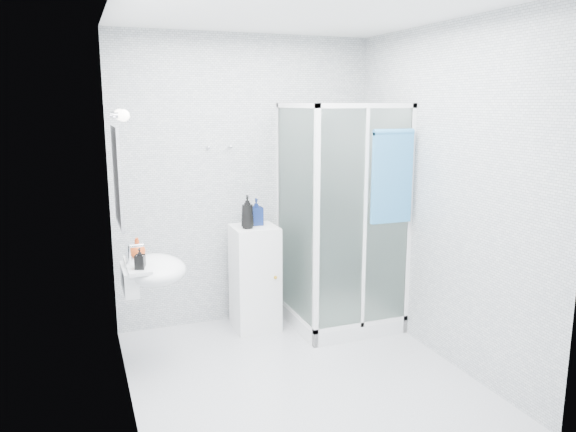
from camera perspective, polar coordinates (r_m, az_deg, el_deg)
name	(u,v)px	position (r m, az deg, el deg)	size (l,w,h in m)	color
room	(299,205)	(3.93, 1.14, 1.15)	(2.40, 2.60, 2.60)	silver
shower_enclosure	(336,279)	(5.09, 4.88, -6.41)	(0.90, 0.95, 2.00)	white
wall_basin	(151,271)	(4.24, -13.76, -5.43)	(0.46, 0.56, 0.35)	white
mirror	(117,176)	(4.08, -17.00, 3.86)	(0.02, 0.60, 0.70)	white
vanity_lights	(121,115)	(4.05, -16.65, 9.80)	(0.10, 0.40, 0.08)	silver
wall_hooks	(220,147)	(5.00, -6.97, 6.97)	(0.23, 0.06, 0.03)	silver
storage_cabinet	(255,278)	(5.05, -3.38, -6.27)	(0.39, 0.42, 0.94)	white
hand_towel	(392,174)	(4.67, 10.54, 4.19)	(0.36, 0.05, 0.77)	teal
shampoo_bottle_a	(247,212)	(4.83, -4.14, 0.41)	(0.11, 0.11, 0.29)	black
shampoo_bottle_b	(256,212)	(4.96, -3.24, 0.43)	(0.11, 0.11, 0.24)	#0D1D52
soap_dispenser_orange	(137,248)	(4.34, -15.07, -3.14)	(0.12, 0.12, 0.15)	#B74015
soap_dispenser_black	(140,259)	(4.05, -14.82, -4.21)	(0.07, 0.07, 0.15)	black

